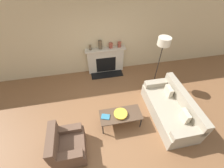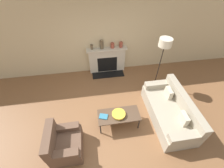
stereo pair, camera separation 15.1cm
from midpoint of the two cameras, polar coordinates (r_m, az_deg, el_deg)
ground_plane at (r=4.46m, az=0.84°, el=-15.62°), size 18.00×18.00×0.00m
wall_back at (r=5.50m, az=-3.79°, el=17.83°), size 18.00×0.06×2.90m
fireplace at (r=5.87m, az=-1.15°, el=8.99°), size 1.49×0.59×1.02m
couch at (r=4.72m, az=22.12°, el=-9.46°), size 0.95×2.01×0.81m
armchair_near at (r=4.01m, az=-16.77°, el=-21.07°), size 0.76×0.84×0.85m
coffee_table at (r=4.17m, az=3.65°, el=-11.89°), size 1.14×0.51×0.44m
bowl at (r=4.10m, az=3.64°, el=-11.36°), size 0.37×0.37×0.07m
book at (r=4.09m, az=-2.19°, el=-12.28°), size 0.26×0.23×0.02m
floor_lamp at (r=4.87m, az=20.10°, el=12.87°), size 0.39×0.39×1.83m
mantel_vase_left at (r=5.52m, az=-6.93°, el=13.79°), size 0.09×0.09×0.18m
mantel_vase_center_left at (r=5.51m, az=-3.15°, el=14.77°), size 0.13×0.13×0.32m
mantel_vase_center_right at (r=5.58m, az=0.94°, el=14.46°), size 0.14×0.14×0.18m
mantel_vase_right at (r=5.64m, az=4.24°, el=14.72°), size 0.13×0.13×0.20m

